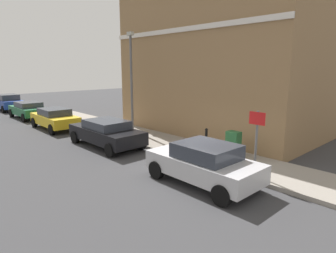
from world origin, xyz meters
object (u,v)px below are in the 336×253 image
object	(u,v)px
car_silver	(204,163)
car_blue	(8,102)
bollard_near_cabinet	(206,139)
car_green	(28,109)
street_sign	(257,134)
car_yellow	(55,118)
car_black	(106,132)
utility_cabinet	(233,146)
lamppost	(131,78)

from	to	relation	value
car_silver	car_blue	size ratio (longest dim) A/B	0.99
car_blue	bollard_near_cabinet	size ratio (longest dim) A/B	3.84
car_green	car_blue	bearing A→B (deg)	-1.12
car_silver	street_sign	distance (m)	2.08
car_silver	bollard_near_cabinet	distance (m)	3.59
car_yellow	car_blue	world-z (taller)	car_blue
car_black	car_green	world-z (taller)	car_black
bollard_near_cabinet	street_sign	world-z (taller)	street_sign
utility_cabinet	bollard_near_cabinet	xyz separation A→B (m)	(0.10, 1.53, 0.02)
car_silver	car_green	world-z (taller)	car_silver
car_blue	car_black	bearing A→B (deg)	179.92
car_silver	utility_cabinet	size ratio (longest dim) A/B	3.44
car_blue	utility_cabinet	bearing A→B (deg)	-173.59
utility_cabinet	lamppost	size ratio (longest dim) A/B	0.20
car_silver	bollard_near_cabinet	size ratio (longest dim) A/B	3.81
car_green	utility_cabinet	xyz separation A→B (m)	(2.69, -17.00, -0.02)
car_yellow	car_green	bearing A→B (deg)	-0.54
car_silver	car_blue	xyz separation A→B (m)	(0.10, 23.43, 0.03)
car_yellow	car_silver	bearing A→B (deg)	-179.02
car_black	utility_cabinet	world-z (taller)	car_black
utility_cabinet	car_black	bearing A→B (deg)	114.38
lamppost	car_yellow	bearing A→B (deg)	123.67
car_black	car_blue	bearing A→B (deg)	-0.18
bollard_near_cabinet	car_silver	bearing A→B (deg)	-141.77
car_green	car_blue	xyz separation A→B (m)	(0.07, 5.73, 0.08)
car_silver	car_yellow	world-z (taller)	car_silver
car_silver	car_blue	bearing A→B (deg)	0.01
car_black	street_sign	world-z (taller)	street_sign
car_blue	utility_cabinet	distance (m)	22.89
car_black	bollard_near_cabinet	bearing A→B (deg)	-147.54
car_blue	utility_cabinet	world-z (taller)	car_blue
car_blue	lamppost	xyz separation A→B (m)	(2.74, -15.50, 2.52)
car_yellow	utility_cabinet	xyz separation A→B (m)	(2.80, -11.62, -0.03)
utility_cabinet	bollard_near_cabinet	size ratio (longest dim) A/B	1.11
car_silver	street_sign	size ratio (longest dim) A/B	1.72
car_blue	street_sign	world-z (taller)	street_sign
car_yellow	bollard_near_cabinet	bearing A→B (deg)	-163.36
car_yellow	lamppost	world-z (taller)	lamppost
car_blue	utility_cabinet	size ratio (longest dim) A/B	3.47
car_black	bollard_near_cabinet	distance (m)	4.98
car_yellow	bollard_near_cabinet	size ratio (longest dim) A/B	4.00
car_yellow	street_sign	world-z (taller)	street_sign
car_silver	street_sign	bearing A→B (deg)	-120.94
utility_cabinet	car_yellow	bearing A→B (deg)	103.53
lamppost	car_blue	bearing A→B (deg)	100.04
car_silver	car_green	bearing A→B (deg)	0.16
car_green	street_sign	world-z (taller)	street_sign
car_silver	car_blue	distance (m)	23.43
car_silver	utility_cabinet	distance (m)	2.81
car_blue	car_green	bearing A→B (deg)	179.14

